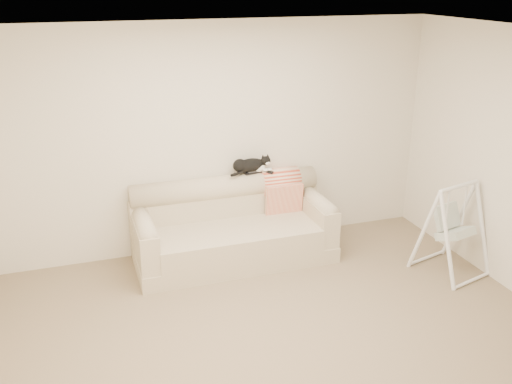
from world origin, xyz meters
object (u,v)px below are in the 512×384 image
remote_a (252,173)px  remote_b (266,172)px  sofa (232,229)px  tuxedo_cat (251,165)px  baby_swing (453,228)px

remote_a → remote_b: remote_a is taller
remote_a → sofa: bearing=-143.5°
sofa → tuxedo_cat: tuxedo_cat is taller
tuxedo_cat → baby_swing: size_ratio=0.51×
sofa → remote_a: remote_a is taller
remote_b → tuxedo_cat: tuxedo_cat is taller
remote_b → baby_swing: 2.13m
sofa → remote_b: remote_b is taller
remote_a → remote_b: (0.16, -0.02, -0.00)m
remote_a → tuxedo_cat: (-0.01, 0.01, 0.09)m
sofa → tuxedo_cat: 0.75m
remote_b → remote_a: bearing=172.6°
remote_a → baby_swing: size_ratio=0.18×
remote_a → tuxedo_cat: 0.09m
sofa → remote_b: bearing=24.0°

